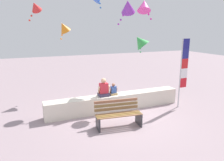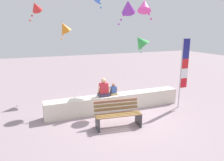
{
  "view_description": "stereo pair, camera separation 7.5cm",
  "coord_description": "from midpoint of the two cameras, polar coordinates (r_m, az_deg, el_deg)",
  "views": [
    {
      "loc": [
        -3.32,
        -6.69,
        3.25
      ],
      "look_at": [
        -0.14,
        0.91,
        1.26
      ],
      "focal_mm": 34.17,
      "sensor_mm": 36.0,
      "label": 1
    },
    {
      "loc": [
        -3.25,
        -6.72,
        3.25
      ],
      "look_at": [
        -0.14,
        0.91,
        1.26
      ],
      "focal_mm": 34.17,
      "sensor_mm": 36.0,
      "label": 2
    }
  ],
  "objects": [
    {
      "name": "kite_orange",
      "position": [
        10.36,
        -12.98,
        13.7
      ],
      "size": [
        0.78,
        0.69,
        0.89
      ],
      "color": "orange"
    },
    {
      "name": "kite_red",
      "position": [
        9.71,
        -20.08,
        18.06
      ],
      "size": [
        0.64,
        0.69,
        0.86
      ],
      "color": "red"
    },
    {
      "name": "kite_green",
      "position": [
        10.52,
        7.36,
        10.31
      ],
      "size": [
        1.11,
        1.07,
        1.01
      ],
      "color": "green"
    },
    {
      "name": "seawall_ledge",
      "position": [
        8.79,
        0.62,
        -5.8
      ],
      "size": [
        5.67,
        0.55,
        0.66
      ],
      "primitive_type": "cube",
      "color": "beige",
      "rests_on": "ground"
    },
    {
      "name": "person_child",
      "position": [
        8.61,
        0.14,
        -2.61
      ],
      "size": [
        0.32,
        0.23,
        0.49
      ],
      "color": "tan",
      "rests_on": "seawall_ledge"
    },
    {
      "name": "ground_plane",
      "position": [
        8.14,
        3.19,
        -9.93
      ],
      "size": [
        40.0,
        40.0,
        0.0
      ],
      "primitive_type": "plane",
      "color": "gray"
    },
    {
      "name": "flag_banner",
      "position": [
        9.25,
        18.23,
        3.23
      ],
      "size": [
        0.38,
        0.05,
        2.88
      ],
      "color": "#B7B7BC",
      "rests_on": "ground"
    },
    {
      "name": "kite_purple",
      "position": [
        9.55,
        4.03,
        19.12
      ],
      "size": [
        0.92,
        0.99,
        1.15
      ],
      "color": "purple"
    },
    {
      "name": "park_bench",
      "position": [
        7.33,
        1.37,
        -9.14
      ],
      "size": [
        1.62,
        0.79,
        0.88
      ],
      "color": "#936540",
      "rests_on": "ground"
    },
    {
      "name": "person_adult",
      "position": [
        8.44,
        -2.5,
        -2.29
      ],
      "size": [
        0.48,
        0.35,
        0.73
      ],
      "color": "#37314C",
      "rests_on": "seawall_ledge"
    },
    {
      "name": "kite_magenta",
      "position": [
        9.51,
        8.37,
        19.22
      ],
      "size": [
        0.87,
        0.92,
        0.93
      ],
      "color": "#DB3D9E"
    }
  ]
}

